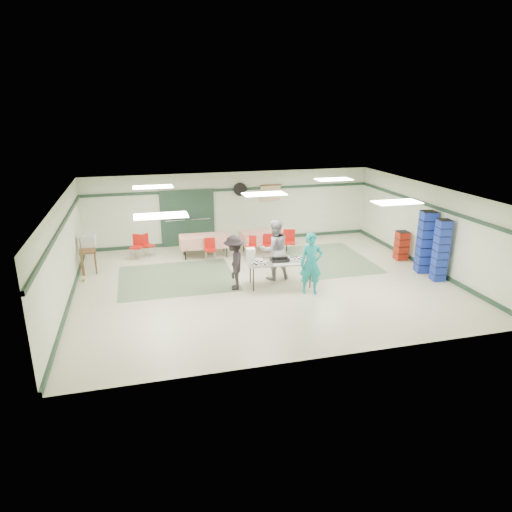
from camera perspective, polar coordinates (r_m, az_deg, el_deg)
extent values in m
plane|color=beige|center=(13.76, 0.98, -3.28)|extent=(11.00, 11.00, 0.00)
plane|color=white|center=(13.01, 1.04, 7.85)|extent=(11.00, 11.00, 0.00)
plane|color=beige|center=(17.57, -2.97, 6.07)|extent=(11.00, 0.00, 11.00)
plane|color=beige|center=(9.32, 8.52, -5.34)|extent=(11.00, 0.00, 11.00)
plane|color=beige|center=(13.02, -22.99, 0.26)|extent=(0.00, 9.00, 9.00)
plane|color=beige|center=(15.68, 20.79, 3.41)|extent=(0.00, 9.00, 9.00)
cube|color=#1D3627|center=(17.40, -2.99, 8.30)|extent=(11.00, 0.06, 0.10)
cube|color=#1D3627|center=(17.85, -2.89, 2.00)|extent=(11.00, 0.06, 0.12)
cube|color=#1D3627|center=(12.84, -23.24, 3.24)|extent=(0.06, 9.00, 0.10)
cube|color=#1D3627|center=(13.44, -22.19, -4.97)|extent=(0.06, 9.00, 0.12)
cube|color=#1D3627|center=(15.51, 20.98, 5.90)|extent=(0.06, 9.00, 0.10)
cube|color=#1D3627|center=(16.02, 20.19, -1.06)|extent=(0.06, 9.00, 0.12)
cube|color=#607958|center=(14.28, -9.84, -2.73)|extent=(3.50, 3.00, 0.01)
cube|color=#607958|center=(15.99, 9.22, -0.39)|extent=(2.50, 3.50, 0.01)
cube|color=gray|center=(17.28, -10.10, 4.58)|extent=(0.90, 0.06, 2.10)
cube|color=gray|center=(17.37, -6.97, 4.81)|extent=(0.90, 0.06, 2.10)
cube|color=#1D3627|center=(17.30, -8.54, 4.68)|extent=(2.00, 0.03, 2.15)
cylinder|color=black|center=(17.44, -1.99, 8.34)|extent=(0.50, 0.10, 0.50)
cube|color=#DAC488|center=(17.77, 1.82, 7.87)|extent=(0.80, 0.02, 0.60)
cube|color=#B1B1AC|center=(13.27, 3.03, -0.72)|extent=(1.99, 0.97, 0.04)
cylinder|color=black|center=(12.97, -0.31, -2.94)|extent=(0.04, 0.04, 0.72)
cylinder|color=black|center=(13.30, 6.80, -2.51)|extent=(0.04, 0.04, 0.72)
cylinder|color=black|center=(13.55, -0.71, -2.00)|extent=(0.04, 0.04, 0.72)
cylinder|color=black|center=(13.87, 6.11, -1.61)|extent=(0.04, 0.04, 0.72)
cube|color=silver|center=(13.39, 5.18, -0.45)|extent=(0.66, 0.52, 0.02)
cube|color=silver|center=(13.31, 2.19, -0.50)|extent=(0.64, 0.51, 0.02)
cube|color=silver|center=(12.99, 0.70, -0.97)|extent=(0.64, 0.51, 0.02)
cube|color=black|center=(13.24, 3.02, -0.49)|extent=(0.55, 0.38, 0.08)
cube|color=white|center=(12.97, -0.71, 0.01)|extent=(0.27, 0.25, 0.45)
imported|color=teal|center=(12.78, 6.90, -0.96)|extent=(0.71, 0.54, 1.74)
imported|color=gray|center=(13.75, 2.32, 0.82)|extent=(0.96, 0.78, 1.87)
imported|color=black|center=(13.02, -2.74, -0.84)|extent=(0.80, 1.13, 1.59)
cube|color=red|center=(16.45, 1.17, 3.06)|extent=(1.83, 0.98, 0.05)
cube|color=red|center=(16.50, 1.17, 2.42)|extent=(1.83, 1.00, 0.40)
cylinder|color=black|center=(16.03, -0.81, 1.24)|extent=(0.04, 0.04, 0.72)
cylinder|color=black|center=(16.59, 3.87, 1.79)|extent=(0.04, 0.04, 0.72)
cylinder|color=black|center=(16.55, -1.55, 1.78)|extent=(0.04, 0.04, 0.72)
cylinder|color=black|center=(17.09, 3.01, 2.31)|extent=(0.04, 0.04, 0.72)
cube|color=red|center=(16.01, -6.44, 2.52)|extent=(1.74, 0.77, 0.05)
cube|color=red|center=(16.06, -6.41, 1.87)|extent=(1.74, 0.79, 0.40)
cylinder|color=black|center=(15.77, -8.84, 0.73)|extent=(0.04, 0.04, 0.72)
cylinder|color=black|center=(15.94, -3.69, 1.11)|extent=(0.04, 0.04, 0.72)
cylinder|color=black|center=(16.32, -9.03, 1.32)|extent=(0.04, 0.04, 0.72)
cylinder|color=black|center=(16.49, -4.05, 1.68)|extent=(0.04, 0.04, 0.72)
cube|color=red|center=(15.92, 1.54, 1.30)|extent=(0.46, 0.46, 0.04)
cube|color=red|center=(16.02, 1.54, 2.18)|extent=(0.37, 0.14, 0.37)
cylinder|color=silver|center=(15.84, 1.01, 0.41)|extent=(0.02, 0.02, 0.39)
cylinder|color=silver|center=(15.84, 2.08, 0.40)|extent=(0.02, 0.02, 0.39)
cylinder|color=silver|center=(16.12, 1.00, 0.73)|extent=(0.02, 0.02, 0.39)
cylinder|color=silver|center=(16.13, 2.06, 0.73)|extent=(0.02, 0.02, 0.39)
cube|color=red|center=(15.76, -0.67, 1.09)|extent=(0.47, 0.47, 0.04)
cube|color=red|center=(15.86, -0.60, 1.96)|extent=(0.35, 0.17, 0.36)
cylinder|color=silver|center=(15.71, -1.26, 0.23)|extent=(0.02, 0.02, 0.38)
cylinder|color=silver|center=(15.67, -0.20, 0.19)|extent=(0.02, 0.02, 0.38)
cylinder|color=silver|center=(15.98, -1.12, 0.55)|extent=(0.02, 0.02, 0.38)
cylinder|color=silver|center=(15.95, -0.09, 0.52)|extent=(0.02, 0.02, 0.38)
cube|color=red|center=(16.13, 4.16, 1.67)|extent=(0.52, 0.52, 0.04)
cube|color=red|center=(16.24, 4.17, 2.63)|extent=(0.41, 0.16, 0.42)
cylinder|color=silver|center=(16.03, 3.55, 0.69)|extent=(0.02, 0.02, 0.44)
cylinder|color=silver|center=(16.04, 4.75, 0.67)|extent=(0.02, 0.02, 0.44)
cylinder|color=silver|center=(16.35, 3.55, 1.04)|extent=(0.02, 0.02, 0.44)
cylinder|color=silver|center=(16.36, 4.71, 1.02)|extent=(0.02, 0.02, 0.44)
cube|color=red|center=(15.50, -5.72, 0.74)|extent=(0.38, 0.38, 0.04)
cube|color=red|center=(15.60, -5.82, 1.63)|extent=(0.37, 0.05, 0.37)
cylinder|color=silver|center=(15.41, -6.17, -0.22)|extent=(0.02, 0.02, 0.39)
cylinder|color=silver|center=(15.44, -5.08, -0.14)|extent=(0.02, 0.02, 0.39)
cylinder|color=silver|center=(15.69, -6.30, 0.11)|extent=(0.02, 0.02, 0.39)
cylinder|color=silver|center=(15.72, -5.23, 0.19)|extent=(0.02, 0.02, 0.39)
cube|color=red|center=(16.34, -13.31, 1.28)|extent=(0.53, 0.53, 0.04)
cube|color=red|center=(16.40, -13.79, 2.05)|extent=(0.30, 0.29, 0.38)
cylinder|color=silver|center=(16.20, -13.22, 0.33)|extent=(0.02, 0.02, 0.40)
cylinder|color=silver|center=(16.41, -12.51, 0.61)|extent=(0.02, 0.02, 0.40)
cylinder|color=silver|center=(16.40, -13.99, 0.49)|extent=(0.02, 0.02, 0.40)
cylinder|color=silver|center=(16.61, -13.28, 0.77)|extent=(0.02, 0.02, 0.40)
cube|color=red|center=(16.14, -14.69, 1.05)|extent=(0.53, 0.53, 0.04)
cube|color=red|center=(16.23, -14.49, 1.98)|extent=(0.38, 0.20, 0.40)
cylinder|color=silver|center=(16.14, -15.37, 0.13)|extent=(0.02, 0.02, 0.42)
cylinder|color=silver|center=(16.00, -14.34, 0.07)|extent=(0.02, 0.02, 0.42)
cylinder|color=silver|center=(16.41, -14.90, 0.47)|extent=(0.02, 0.02, 0.42)
cylinder|color=silver|center=(16.28, -13.88, 0.41)|extent=(0.02, 0.02, 0.42)
cube|color=#1A309D|center=(15.25, 20.42, 1.65)|extent=(0.52, 0.52, 1.98)
cube|color=#A22110|center=(16.40, 17.73, 1.26)|extent=(0.41, 0.41, 1.00)
cube|color=#1A309D|center=(14.67, 22.09, 0.64)|extent=(0.42, 0.42, 1.89)
cube|color=brown|center=(15.35, -20.33, 0.70)|extent=(0.58, 0.82, 0.05)
cube|color=brown|center=(15.16, -20.91, -1.05)|extent=(0.05, 0.05, 0.70)
cube|color=brown|center=(15.15, -19.40, -0.89)|extent=(0.05, 0.05, 0.70)
cube|color=brown|center=(15.76, -20.94, -0.33)|extent=(0.05, 0.05, 0.70)
cube|color=brown|center=(15.76, -19.49, -0.17)|extent=(0.05, 0.05, 0.70)
cube|color=#BBBCB7|center=(15.62, -20.32, 1.84)|extent=(0.51, 0.45, 0.38)
cylinder|color=brown|center=(14.64, -20.87, -0.32)|extent=(0.07, 0.22, 1.31)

